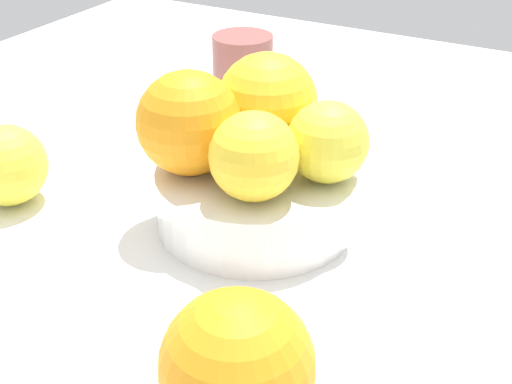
{
  "coord_description": "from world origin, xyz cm",
  "views": [
    {
      "loc": [
        24.51,
        -44.96,
        32.08
      ],
      "look_at": [
        0.0,
        0.0,
        2.94
      ],
      "focal_mm": 50.69,
      "sensor_mm": 36.0,
      "label": 1
    }
  ],
  "objects_px": {
    "fruit_bowl": "(256,198)",
    "orange_in_bowl_0": "(254,156)",
    "orange_in_bowl_1": "(267,103)",
    "orange_loose_0": "(237,366)",
    "orange_in_bowl_3": "(328,142)",
    "ceramic_cup": "(243,70)",
    "orange_in_bowl_2": "(189,123)",
    "orange_loose_1": "(6,165)"
  },
  "relations": [
    {
      "from": "orange_in_bowl_0",
      "to": "orange_in_bowl_2",
      "type": "distance_m",
      "value": 0.07
    },
    {
      "from": "fruit_bowl",
      "to": "orange_loose_1",
      "type": "height_order",
      "value": "orange_loose_1"
    },
    {
      "from": "orange_in_bowl_1",
      "to": "orange_in_bowl_3",
      "type": "bearing_deg",
      "value": -20.67
    },
    {
      "from": "orange_loose_1",
      "to": "ceramic_cup",
      "type": "xyz_separation_m",
      "value": [
        0.07,
        0.29,
        0.0
      ]
    },
    {
      "from": "orange_loose_0",
      "to": "fruit_bowl",
      "type": "bearing_deg",
      "value": 115.86
    },
    {
      "from": "orange_in_bowl_2",
      "to": "orange_loose_0",
      "type": "xyz_separation_m",
      "value": [
        0.14,
        -0.17,
        -0.05
      ]
    },
    {
      "from": "ceramic_cup",
      "to": "orange_loose_1",
      "type": "bearing_deg",
      "value": -103.3
    },
    {
      "from": "orange_in_bowl_2",
      "to": "orange_loose_1",
      "type": "relative_size",
      "value": 1.17
    },
    {
      "from": "orange_in_bowl_3",
      "to": "ceramic_cup",
      "type": "relative_size",
      "value": 0.81
    },
    {
      "from": "fruit_bowl",
      "to": "orange_in_bowl_1",
      "type": "relative_size",
      "value": 1.94
    },
    {
      "from": "orange_loose_0",
      "to": "ceramic_cup",
      "type": "xyz_separation_m",
      "value": [
        -0.23,
        0.41,
        -0.0
      ]
    },
    {
      "from": "orange_in_bowl_1",
      "to": "orange_in_bowl_0",
      "type": "bearing_deg",
      "value": -68.94
    },
    {
      "from": "orange_in_bowl_0",
      "to": "orange_loose_0",
      "type": "distance_m",
      "value": 0.18
    },
    {
      "from": "fruit_bowl",
      "to": "orange_in_bowl_0",
      "type": "distance_m",
      "value": 0.07
    },
    {
      "from": "orange_in_bowl_3",
      "to": "orange_loose_0",
      "type": "relative_size",
      "value": 0.74
    },
    {
      "from": "orange_in_bowl_2",
      "to": "orange_loose_1",
      "type": "distance_m",
      "value": 0.17
    },
    {
      "from": "orange_loose_1",
      "to": "ceramic_cup",
      "type": "distance_m",
      "value": 0.3
    },
    {
      "from": "orange_in_bowl_1",
      "to": "ceramic_cup",
      "type": "relative_size",
      "value": 1.06
    },
    {
      "from": "orange_in_bowl_3",
      "to": "orange_loose_1",
      "type": "bearing_deg",
      "value": -161.86
    },
    {
      "from": "orange_in_bowl_3",
      "to": "ceramic_cup",
      "type": "height_order",
      "value": "orange_in_bowl_3"
    },
    {
      "from": "orange_in_bowl_1",
      "to": "orange_in_bowl_2",
      "type": "bearing_deg",
      "value": -119.51
    },
    {
      "from": "orange_loose_0",
      "to": "orange_in_bowl_3",
      "type": "bearing_deg",
      "value": 100.81
    },
    {
      "from": "orange_in_bowl_1",
      "to": "orange_loose_0",
      "type": "height_order",
      "value": "orange_in_bowl_1"
    },
    {
      "from": "fruit_bowl",
      "to": "orange_loose_1",
      "type": "bearing_deg",
      "value": -161.0
    },
    {
      "from": "orange_in_bowl_1",
      "to": "orange_loose_0",
      "type": "bearing_deg",
      "value": -65.74
    },
    {
      "from": "orange_in_bowl_3",
      "to": "orange_in_bowl_2",
      "type": "bearing_deg",
      "value": -159.35
    },
    {
      "from": "orange_in_bowl_0",
      "to": "orange_in_bowl_1",
      "type": "distance_m",
      "value": 0.08
    },
    {
      "from": "orange_in_bowl_0",
      "to": "orange_in_bowl_3",
      "type": "bearing_deg",
      "value": 54.64
    },
    {
      "from": "orange_loose_1",
      "to": "ceramic_cup",
      "type": "height_order",
      "value": "ceramic_cup"
    },
    {
      "from": "orange_in_bowl_0",
      "to": "fruit_bowl",
      "type": "bearing_deg",
      "value": 116.42
    },
    {
      "from": "orange_in_bowl_2",
      "to": "orange_loose_0",
      "type": "relative_size",
      "value": 0.95
    },
    {
      "from": "orange_in_bowl_0",
      "to": "orange_in_bowl_1",
      "type": "bearing_deg",
      "value": 111.06
    },
    {
      "from": "ceramic_cup",
      "to": "orange_in_bowl_3",
      "type": "bearing_deg",
      "value": -47.03
    },
    {
      "from": "orange_in_bowl_0",
      "to": "orange_loose_0",
      "type": "height_order",
      "value": "orange_in_bowl_0"
    },
    {
      "from": "orange_loose_1",
      "to": "orange_in_bowl_2",
      "type": "bearing_deg",
      "value": 16.5
    },
    {
      "from": "orange_loose_0",
      "to": "orange_in_bowl_2",
      "type": "bearing_deg",
      "value": 129.46
    },
    {
      "from": "fruit_bowl",
      "to": "orange_in_bowl_3",
      "type": "xyz_separation_m",
      "value": [
        0.05,
        0.01,
        0.06
      ]
    },
    {
      "from": "orange_in_bowl_3",
      "to": "orange_loose_1",
      "type": "height_order",
      "value": "orange_in_bowl_3"
    },
    {
      "from": "orange_in_bowl_2",
      "to": "ceramic_cup",
      "type": "height_order",
      "value": "orange_in_bowl_2"
    },
    {
      "from": "orange_loose_1",
      "to": "orange_in_bowl_0",
      "type": "bearing_deg",
      "value": 8.62
    },
    {
      "from": "orange_in_bowl_2",
      "to": "orange_in_bowl_3",
      "type": "xyz_separation_m",
      "value": [
        0.1,
        0.04,
        -0.01
      ]
    },
    {
      "from": "orange_in_bowl_0",
      "to": "orange_in_bowl_1",
      "type": "xyz_separation_m",
      "value": [
        -0.03,
        0.08,
        0.01
      ]
    }
  ]
}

